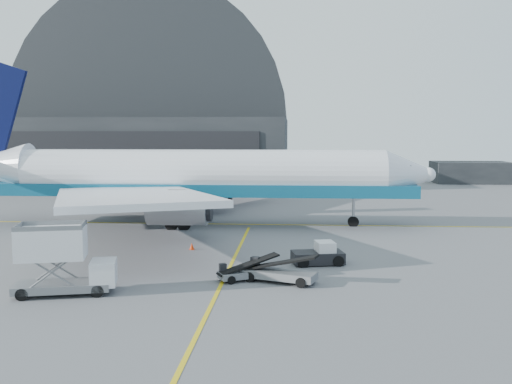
# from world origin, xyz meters

# --- Properties ---
(ground) EXTENTS (200.00, 200.00, 0.00)m
(ground) POSITION_xyz_m (0.00, 0.00, 0.00)
(ground) COLOR #565659
(ground) RESTS_ON ground
(taxi_lines) EXTENTS (80.00, 42.12, 0.02)m
(taxi_lines) POSITION_xyz_m (0.00, 12.67, 0.01)
(taxi_lines) COLOR yellow
(taxi_lines) RESTS_ON ground
(hangar) EXTENTS (50.00, 28.30, 28.00)m
(hangar) POSITION_xyz_m (-22.00, 64.95, 9.54)
(hangar) COLOR black
(hangar) RESTS_ON ground
(distant_bldg_a) EXTENTS (14.00, 8.00, 4.00)m
(distant_bldg_a) POSITION_xyz_m (38.00, 72.00, 0.00)
(distant_bldg_a) COLOR black
(distant_bldg_a) RESTS_ON ground
(airliner) EXTENTS (51.56, 50.00, 18.10)m
(airliner) POSITION_xyz_m (-6.96, 19.52, 5.06)
(airliner) COLOR white
(airliner) RESTS_ON ground
(catering_truck) EXTENTS (6.18, 3.46, 4.02)m
(catering_truck) POSITION_xyz_m (-9.17, -6.55, 2.03)
(catering_truck) COLOR slate
(catering_truck) RESTS_ON ground
(pushback_tug) EXTENTS (4.00, 2.80, 1.70)m
(pushback_tug) POSITION_xyz_m (6.41, 2.42, 0.64)
(pushback_tug) COLOR black
(pushback_tug) RESTS_ON ground
(belt_loader_a) EXTENTS (4.12, 2.95, 1.59)m
(belt_loader_a) POSITION_xyz_m (1.56, -2.39, 0.49)
(belt_loader_a) COLOR slate
(belt_loader_a) RESTS_ON ground
(belt_loader_b) EXTENTS (5.14, 3.11, 1.93)m
(belt_loader_b) POSITION_xyz_m (3.60, -2.80, 0.60)
(belt_loader_b) COLOR slate
(belt_loader_b) RESTS_ON ground
(traffic_cone) EXTENTS (0.40, 0.40, 0.57)m
(traffic_cone) POSITION_xyz_m (-3.81, 6.86, 0.27)
(traffic_cone) COLOR red
(traffic_cone) RESTS_ON ground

